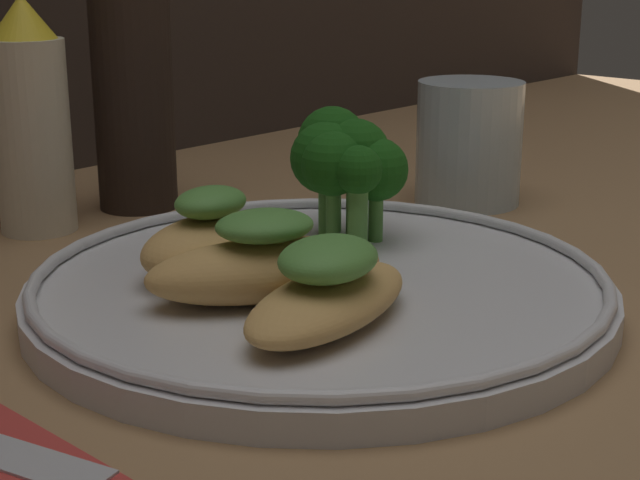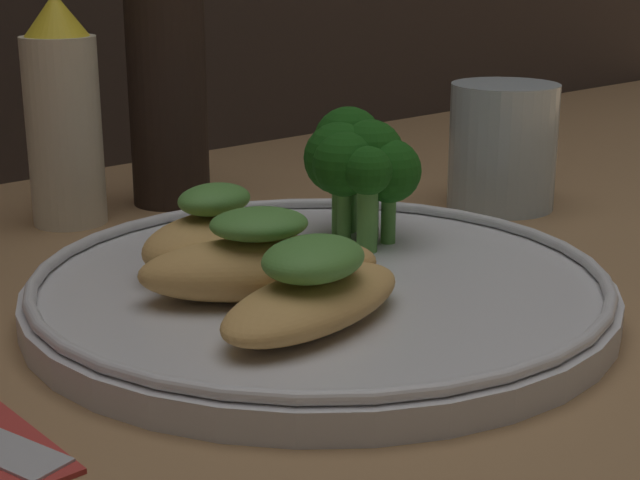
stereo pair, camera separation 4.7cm
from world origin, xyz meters
The scene contains 9 objects.
ground_plane centered at (0.00, 0.00, -0.50)cm, with size 180.00×180.00×1.00cm, color #936D47.
plate centered at (0.00, 0.00, 0.99)cm, with size 28.23×28.23×2.00cm.
grilled_meat_front centered at (-4.13, -4.24, 2.92)cm, with size 11.21×6.65×3.84cm.
grilled_meat_middle centered at (-3.67, 0.21, 3.09)cm, with size 11.78×9.14×4.17cm.
grilled_meat_back centered at (-2.90, 4.47, 3.12)cm, with size 8.63×6.02×4.38cm.
broccoli_bunch centered at (6.00, 3.75, 5.80)cm, with size 5.56×6.69×7.05cm.
sauce_bottle centered at (-1.75, 21.84, 6.79)cm, with size 4.59×4.59×14.19cm.
pepper_grinder centered at (5.87, 21.84, 8.20)cm, with size 5.19×5.19×18.18cm.
drinking_glass centered at (21.71, 6.27, 4.13)cm, with size 7.08×7.08×8.25cm.
Camera 1 is at (-32.94, -30.12, 16.85)cm, focal length 55.00 mm.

